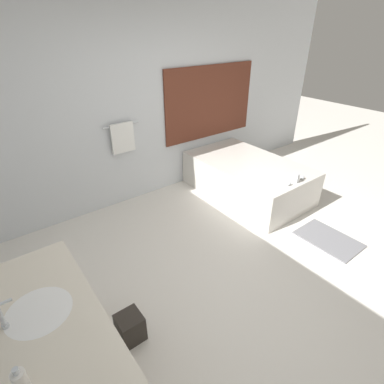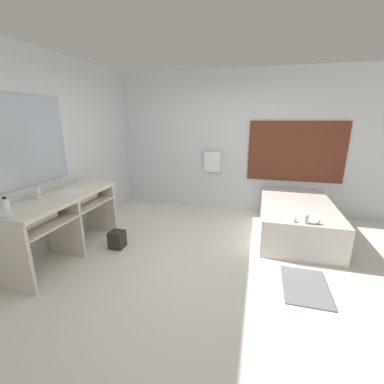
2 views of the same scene
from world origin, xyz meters
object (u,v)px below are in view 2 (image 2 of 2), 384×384
Objects in this scene: water_bottle_1 at (6,208)px; soap_dispenser at (38,193)px; bathtub at (296,217)px; waste_bin at (117,239)px.

water_bottle_1 reaches higher than soap_dispenser.
bathtub is 10.69× the size of soap_dispenser.
soap_dispenser reaches higher than waste_bin.
bathtub is 3.89m from water_bottle_1.
bathtub is at bearing 27.13° from soap_dispenser.
water_bottle_1 is 1.49m from waste_bin.
soap_dispenser is 1.21m from waste_bin.
bathtub is 7.32× the size of waste_bin.
water_bottle_1 is at bearing -71.31° from soap_dispenser.
water_bottle_1 is 1.27× the size of soap_dispenser.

